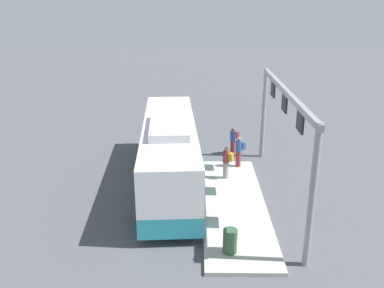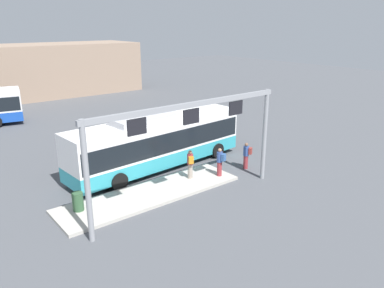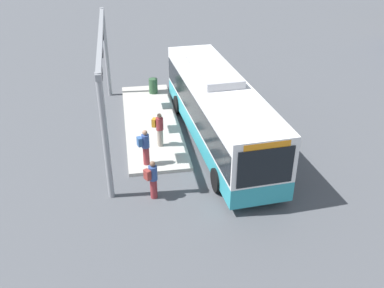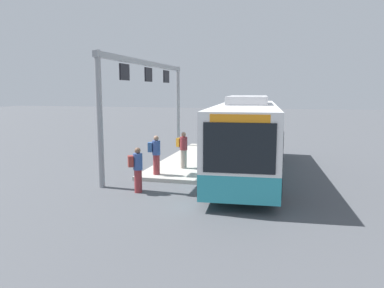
{
  "view_description": "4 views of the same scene",
  "coord_description": "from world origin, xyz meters",
  "px_view_note": "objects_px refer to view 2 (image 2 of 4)",
  "views": [
    {
      "loc": [
        -19.03,
        -1.35,
        8.81
      ],
      "look_at": [
        2.47,
        -1.08,
        1.21
      ],
      "focal_mm": 38.55,
      "sensor_mm": 36.0,
      "label": 1
    },
    {
      "loc": [
        -12.05,
        -18.41,
        8.66
      ],
      "look_at": [
        2.24,
        -0.53,
        1.22
      ],
      "focal_mm": 35.22,
      "sensor_mm": 36.0,
      "label": 2
    },
    {
      "loc": [
        17.95,
        -4.34,
        10.2
      ],
      "look_at": [
        2.65,
        -1.71,
        1.45
      ],
      "focal_mm": 39.95,
      "sensor_mm": 36.0,
      "label": 3
    },
    {
      "loc": [
        16.6,
        1.72,
        3.74
      ],
      "look_at": [
        3.62,
        -1.58,
        1.8
      ],
      "focal_mm": 35.02,
      "sensor_mm": 36.0,
      "label": 4
    }
  ],
  "objects_px": {
    "trash_bin": "(78,202)",
    "bus_main": "(158,140)",
    "person_boarding": "(246,155)",
    "person_waiting_mid": "(190,164)",
    "person_waiting_near": "(220,161)"
  },
  "relations": [
    {
      "from": "bus_main",
      "to": "person_waiting_mid",
      "type": "bearing_deg",
      "value": -88.59
    },
    {
      "from": "person_boarding",
      "to": "trash_bin",
      "type": "bearing_deg",
      "value": 54.36
    },
    {
      "from": "bus_main",
      "to": "person_waiting_near",
      "type": "distance_m",
      "value": 4.14
    },
    {
      "from": "bus_main",
      "to": "trash_bin",
      "type": "distance_m",
      "value": 6.86
    },
    {
      "from": "bus_main",
      "to": "person_boarding",
      "type": "height_order",
      "value": "bus_main"
    },
    {
      "from": "trash_bin",
      "to": "person_boarding",
      "type": "bearing_deg",
      "value": -5.31
    },
    {
      "from": "bus_main",
      "to": "person_boarding",
      "type": "distance_m",
      "value": 5.51
    },
    {
      "from": "person_boarding",
      "to": "person_waiting_mid",
      "type": "distance_m",
      "value": 3.94
    },
    {
      "from": "person_waiting_near",
      "to": "person_boarding",
      "type": "bearing_deg",
      "value": -102.39
    },
    {
      "from": "person_waiting_near",
      "to": "person_waiting_mid",
      "type": "height_order",
      "value": "same"
    },
    {
      "from": "bus_main",
      "to": "trash_bin",
      "type": "xyz_separation_m",
      "value": [
        -6.26,
        -2.55,
        -1.2
      ]
    },
    {
      "from": "person_waiting_near",
      "to": "person_waiting_mid",
      "type": "distance_m",
      "value": 1.75
    },
    {
      "from": "person_boarding",
      "to": "trash_bin",
      "type": "xyz_separation_m",
      "value": [
        -10.4,
        0.97,
        -0.28
      ]
    },
    {
      "from": "person_waiting_mid",
      "to": "trash_bin",
      "type": "distance_m",
      "value": 6.54
    },
    {
      "from": "trash_bin",
      "to": "bus_main",
      "type": "bearing_deg",
      "value": 22.19
    }
  ]
}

